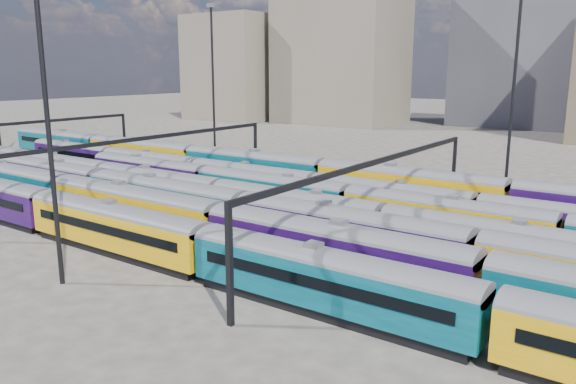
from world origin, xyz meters
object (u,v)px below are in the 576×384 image
Objects in this scene: rake_0 at (206,245)px; rake_2 at (164,194)px; rake_1 at (331,245)px; mast_2 at (45,95)px.

rake_0 is 0.83× the size of rake_2.
rake_0 is at bearing -148.11° from rake_1.
rake_0 is at bearing 40.35° from mast_2.
mast_2 reaches higher than rake_0.
rake_2 is (-23.60, 5.00, -0.08)m from rake_1.
rake_0 is 15.59m from mast_2.
rake_2 is at bearing 113.32° from mast_2.
mast_2 is at bearing -143.59° from rake_1.
rake_0 is 18.50m from rake_2.
rake_2 is at bearing 147.28° from rake_0.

